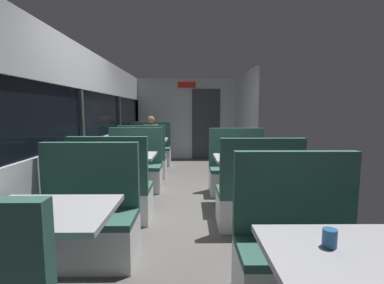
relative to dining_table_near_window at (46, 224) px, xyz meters
name	(u,v)px	position (x,y,z in m)	size (l,w,h in m)	color
ground_plane	(184,208)	(0.89, 2.09, -0.65)	(3.30, 9.20, 0.02)	#514F4C
carriage_window_panel_left	(80,132)	(-0.56, 2.09, 0.47)	(0.09, 8.48, 2.30)	#B2B2B7
carriage_end_bulkhead	(189,119)	(0.95, 6.28, 0.50)	(2.90, 0.11, 2.30)	#B2B2B7
carriage_aisle_panel_right	(245,121)	(2.34, 5.09, 0.51)	(0.08, 2.40, 2.30)	#B2B2B7
dining_table_near_window	(46,224)	(0.00, 0.00, 0.00)	(0.90, 0.70, 0.74)	#9E9EA3
bench_near_window_facing_entry	(86,226)	(0.00, 0.70, -0.31)	(0.95, 0.50, 1.10)	silver
dining_table_mid_window	(125,161)	(0.00, 2.32, 0.00)	(0.90, 0.70, 0.74)	#9E9EA3
bench_mid_window_facing_end	(113,196)	(0.00, 1.62, -0.31)	(0.95, 0.50, 1.10)	silver
bench_mid_window_facing_entry	(134,172)	(0.00, 3.02, -0.31)	(0.95, 0.50, 1.10)	silver
dining_table_far_window	(148,143)	(0.00, 4.64, 0.00)	(0.90, 0.70, 0.74)	#9E9EA3
bench_far_window_facing_end	(143,162)	(0.00, 3.95, -0.31)	(0.95, 0.50, 1.10)	silver
bench_far_window_facing_entry	(152,152)	(0.00, 5.34, -0.31)	(0.95, 0.50, 1.10)	silver
dining_table_front_aisle	(363,275)	(1.79, -0.60, 0.00)	(0.90, 0.70, 0.74)	#9E9EA3
bench_front_aisle_facing_entry	(301,259)	(1.79, 0.10, -0.31)	(0.95, 0.50, 1.10)	silver
dining_table_rear_aisle	(246,164)	(1.79, 2.12, 0.00)	(0.90, 0.70, 0.74)	#9E9EA3
bench_rear_aisle_facing_end	(257,200)	(1.79, 1.42, -0.31)	(0.95, 0.50, 1.10)	silver
bench_rear_aisle_facing_entry	(237,174)	(1.79, 2.82, -0.31)	(0.95, 0.50, 1.10)	silver
seated_passenger	(152,144)	(0.00, 5.27, -0.10)	(0.47, 0.55, 1.26)	#26262D
coffee_cup_primary	(330,238)	(1.66, -0.52, 0.15)	(0.07, 0.07, 0.09)	#26598C
coffee_cup_secondary	(131,152)	(0.10, 2.29, 0.15)	(0.07, 0.07, 0.09)	#26598C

